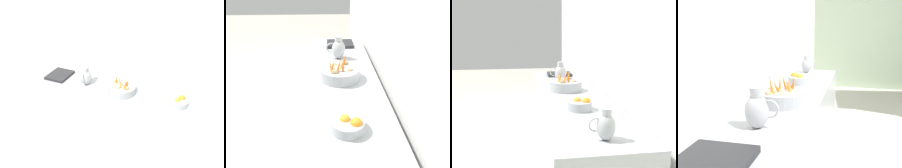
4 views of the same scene
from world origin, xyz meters
TOP-DOWN VIEW (x-y plane):
  - tile_wall_left at (-1.95, 0.76)m, footprint 0.10×8.01m
  - prep_counter at (-1.52, 0.26)m, footprint 0.65×2.81m
  - vegetable_colander at (-1.48, 0.14)m, footprint 0.36×0.36m
  - orange_bowl at (-1.50, 0.85)m, footprint 0.21×0.21m
  - metal_pitcher_tall at (-1.49, -0.36)m, footprint 0.21×0.15m
  - counter_sink_basin at (-1.53, -0.82)m, footprint 0.34×0.30m

SIDE VIEW (x-z plane):
  - prep_counter at x=-1.52m, z-range 0.00..0.86m
  - counter_sink_basin at x=-1.53m, z-range 0.86..0.90m
  - orange_bowl at x=-1.50m, z-range 0.85..0.96m
  - vegetable_colander at x=-1.48m, z-range 0.80..1.04m
  - metal_pitcher_tall at x=-1.49m, z-range 0.85..1.10m
  - tile_wall_left at x=-1.95m, z-range 0.00..3.00m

